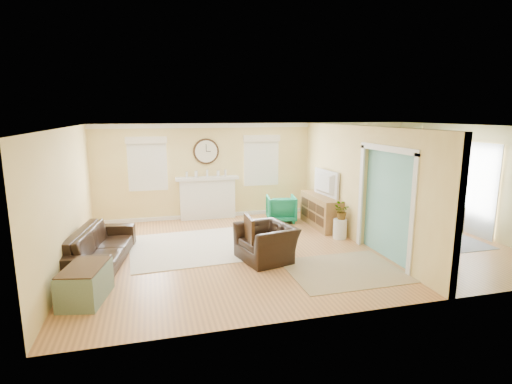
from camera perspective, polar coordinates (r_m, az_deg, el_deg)
floor at (r=8.84m, az=5.57°, el=-7.76°), size 9.00×9.00×0.00m
wall_back at (r=11.33m, az=0.44°, el=3.25°), size 9.00×0.02×2.60m
wall_front at (r=5.87m, az=16.01°, el=-4.69°), size 9.00×0.02×2.60m
wall_left at (r=8.14m, az=-25.49°, el=-0.98°), size 0.02×6.00×2.60m
wall_right at (r=10.91m, az=28.48°, el=1.59°), size 0.02×6.00×2.60m
ceiling at (r=8.37m, az=5.91°, el=9.33°), size 9.00×6.00×0.02m
partition at (r=9.38m, az=13.83°, el=1.61°), size 0.17×6.00×2.60m
fireplace at (r=11.04m, az=-6.93°, el=-0.75°), size 1.70×0.30×1.17m
wall_clock at (r=10.94m, az=-7.15°, el=5.78°), size 0.70×0.07×0.70m
window_left at (r=10.85m, az=-15.27°, el=4.41°), size 1.05×0.13×1.42m
window_right at (r=11.26m, az=0.75°, el=5.03°), size 1.05×0.13×1.42m
french_doors at (r=10.91m, az=28.20°, el=0.55°), size 0.06×1.70×2.20m
pendant at (r=9.85m, az=22.53°, el=6.49°), size 0.30×0.30×0.55m
rug_cream at (r=8.88m, az=-8.59°, el=-7.71°), size 2.90×2.56×0.01m
rug_jute at (r=7.70m, az=12.47°, el=-10.88°), size 2.07×1.70×0.01m
rug_grey at (r=10.36m, az=21.81°, el=-5.66°), size 2.19×2.74×0.01m
sofa at (r=8.39m, az=-21.29°, el=-7.15°), size 1.23×2.39×0.67m
eames_chair at (r=7.95m, az=1.46°, el=-7.23°), size 1.18×1.28×0.70m
green_chair at (r=10.75m, az=3.61°, el=-2.37°), size 0.86×0.88×0.70m
trunk at (r=6.86m, az=-23.22°, el=-11.91°), size 0.77×1.05×0.55m
credenza at (r=10.39m, az=9.41°, el=-2.69°), size 0.56×1.64×0.80m
tv at (r=10.23m, az=9.45°, el=1.27°), size 0.25×1.15×0.66m
garden_stool at (r=9.49m, az=11.90°, el=-5.17°), size 0.31×0.31×0.46m
potted_plant at (r=9.38m, az=12.00°, el=-2.67°), size 0.46×0.47×0.39m
dining_table at (r=10.27m, az=21.94°, el=-3.96°), size 1.22×1.94×0.65m
dining_chair_n at (r=11.04m, az=18.77°, el=-1.70°), size 0.45×0.45×0.88m
dining_chair_s at (r=9.32m, az=25.77°, el=-4.12°), size 0.53×0.53×0.99m
dining_chair_w at (r=9.91m, az=19.31°, el=-3.12°), size 0.45×0.45×0.89m
dining_chair_e at (r=10.57m, az=24.63°, el=-2.34°), size 0.48×0.48×0.98m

